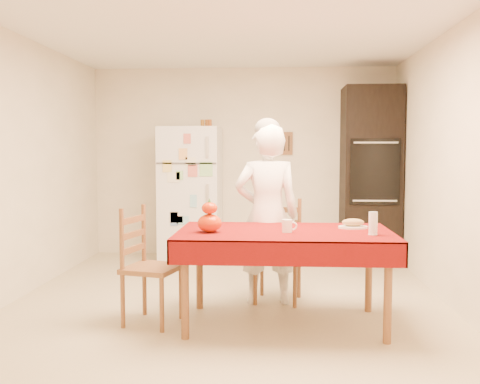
# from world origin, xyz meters

# --- Properties ---
(floor) EXTENTS (4.50, 4.50, 0.00)m
(floor) POSITION_xyz_m (0.00, 0.00, 0.00)
(floor) COLOR beige
(floor) RESTS_ON ground
(room_shell) EXTENTS (4.02, 4.52, 2.51)m
(room_shell) POSITION_xyz_m (0.00, 0.00, 1.62)
(room_shell) COLOR #F5E8CE
(room_shell) RESTS_ON ground
(refrigerator) EXTENTS (0.75, 0.74, 1.70)m
(refrigerator) POSITION_xyz_m (-0.65, 1.88, 0.85)
(refrigerator) COLOR white
(refrigerator) RESTS_ON floor
(oven_cabinet) EXTENTS (0.70, 0.62, 2.20)m
(oven_cabinet) POSITION_xyz_m (1.63, 1.93, 1.10)
(oven_cabinet) COLOR black
(oven_cabinet) RESTS_ON floor
(dining_table) EXTENTS (1.70, 1.00, 0.76)m
(dining_table) POSITION_xyz_m (0.50, -0.66, 0.69)
(dining_table) COLOR brown
(dining_table) RESTS_ON floor
(chair_far) EXTENTS (0.48, 0.46, 0.95)m
(chair_far) POSITION_xyz_m (0.46, 0.07, 0.51)
(chair_far) COLOR brown
(chair_far) RESTS_ON floor
(chair_left) EXTENTS (0.49, 0.51, 0.95)m
(chair_left) POSITION_xyz_m (-0.63, -0.69, 0.51)
(chair_left) COLOR brown
(chair_left) RESTS_ON floor
(seated_woman) EXTENTS (0.64, 0.45, 1.64)m
(seated_woman) POSITION_xyz_m (0.35, -0.06, 0.82)
(seated_woman) COLOR white
(seated_woman) RESTS_ON floor
(coffee_mug) EXTENTS (0.08, 0.08, 0.10)m
(coffee_mug) POSITION_xyz_m (0.52, -0.74, 0.81)
(coffee_mug) COLOR white
(coffee_mug) RESTS_ON dining_table
(pumpkin_lower) EXTENTS (0.19, 0.19, 0.14)m
(pumpkin_lower) POSITION_xyz_m (-0.09, -0.77, 0.83)
(pumpkin_lower) COLOR #DB6105
(pumpkin_lower) RESTS_ON dining_table
(pumpkin_upper) EXTENTS (0.12, 0.12, 0.09)m
(pumpkin_upper) POSITION_xyz_m (-0.09, -0.77, 0.95)
(pumpkin_upper) COLOR red
(pumpkin_upper) RESTS_ON pumpkin_lower
(wine_glass) EXTENTS (0.07, 0.07, 0.18)m
(wine_glass) POSITION_xyz_m (1.17, -0.83, 0.85)
(wine_glass) COLOR white
(wine_glass) RESTS_ON dining_table
(bread_plate) EXTENTS (0.24, 0.24, 0.02)m
(bread_plate) POSITION_xyz_m (1.07, -0.49, 0.77)
(bread_plate) COLOR white
(bread_plate) RESTS_ON dining_table
(bread_loaf) EXTENTS (0.18, 0.10, 0.06)m
(bread_loaf) POSITION_xyz_m (1.07, -0.49, 0.81)
(bread_loaf) COLOR tan
(bread_loaf) RESTS_ON bread_plate
(spice_jar_left) EXTENTS (0.05, 0.05, 0.10)m
(spice_jar_left) POSITION_xyz_m (-0.50, 1.93, 1.75)
(spice_jar_left) COLOR brown
(spice_jar_left) RESTS_ON refrigerator
(spice_jar_mid) EXTENTS (0.05, 0.05, 0.10)m
(spice_jar_mid) POSITION_xyz_m (-0.44, 1.93, 1.75)
(spice_jar_mid) COLOR brown
(spice_jar_mid) RESTS_ON refrigerator
(spice_jar_right) EXTENTS (0.05, 0.05, 0.10)m
(spice_jar_right) POSITION_xyz_m (-0.41, 1.93, 1.75)
(spice_jar_right) COLOR #944A1B
(spice_jar_right) RESTS_ON refrigerator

